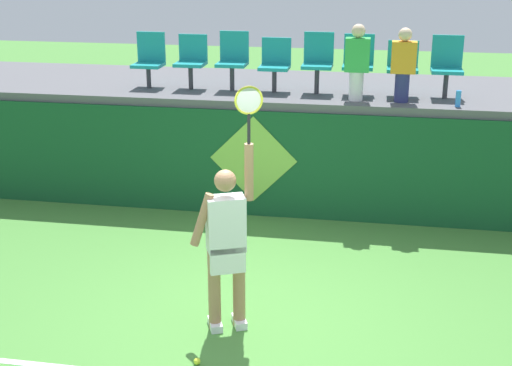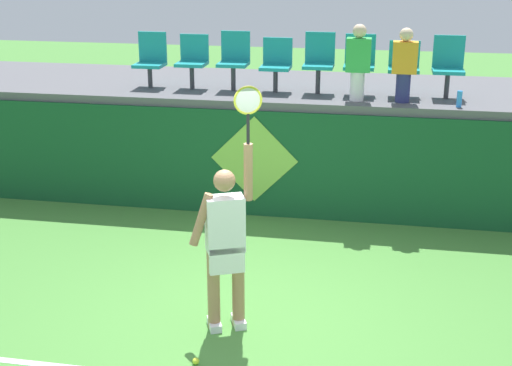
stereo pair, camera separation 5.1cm
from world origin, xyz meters
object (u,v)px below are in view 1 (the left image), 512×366
tennis_player (227,241)px  stadium_chair_3 (275,62)px  water_bottle (458,99)px  spectator_0 (403,64)px  stadium_chair_7 (447,64)px  stadium_chair_4 (318,60)px  stadium_chair_6 (402,65)px  stadium_chair_5 (358,61)px  spectator_1 (357,61)px  stadium_chair_1 (191,59)px  stadium_chair_2 (233,58)px  stadium_chair_0 (149,58)px  tennis_ball (197,361)px

tennis_player → stadium_chair_3: 4.20m
water_bottle → spectator_0: (-0.76, 0.19, 0.42)m
stadium_chair_3 → stadium_chair_7: size_ratio=0.90×
stadium_chair_4 → stadium_chair_7: stadium_chair_4 is taller
tennis_player → stadium_chair_6: tennis_player is taller
stadium_chair_4 → stadium_chair_5: stadium_chair_4 is taller
tennis_player → spectator_0: spectator_0 is taller
stadium_chair_3 → stadium_chair_6: bearing=-0.1°
stadium_chair_6 → spectator_1: 0.77m
stadium_chair_3 → stadium_chair_6: 1.86m
stadium_chair_1 → spectator_0: bearing=-7.6°
stadium_chair_4 → water_bottle: bearing=-17.3°
water_bottle → stadium_chair_5: size_ratio=0.26×
stadium_chair_2 → stadium_chair_0: bearing=179.9°
stadium_chair_2 → stadium_chair_6: bearing=-0.2°
tennis_player → stadium_chair_4: size_ratio=2.90×
tennis_player → stadium_chair_0: tennis_player is taller
stadium_chair_1 → stadium_chair_2: bearing=0.4°
tennis_player → stadium_chair_5: size_ratio=2.95×
tennis_player → spectator_0: 4.20m
stadium_chair_7 → spectator_0: spectator_0 is taller
stadium_chair_3 → spectator_0: 1.91m
water_bottle → stadium_chair_2: size_ratio=0.26×
tennis_player → stadium_chair_2: bearing=100.7°
stadium_chair_2 → stadium_chair_7: 3.12m
stadium_chair_4 → stadium_chair_1: bearing=-179.9°
stadium_chair_1 → stadium_chair_7: 3.77m
stadium_chair_3 → spectator_1: bearing=-19.4°
water_bottle → stadium_chair_6: size_ratio=0.28×
stadium_chair_4 → spectator_0: (1.23, -0.43, 0.04)m
stadium_chair_1 → stadium_chair_3: stadium_chair_1 is taller
tennis_ball → stadium_chair_5: size_ratio=0.08×
stadium_chair_0 → stadium_chair_5: stadium_chair_5 is taller
stadium_chair_6 → tennis_ball: bearing=-111.4°
stadium_chair_5 → spectator_1: spectator_1 is taller
tennis_ball → spectator_0: 5.24m
tennis_ball → stadium_chair_1: (-1.27, 4.79, 2.11)m
stadium_chair_0 → stadium_chair_5: 3.18m
stadium_chair_1 → stadium_chair_7: stadium_chair_7 is taller
tennis_player → spectator_0: size_ratio=2.48×
stadium_chair_4 → spectator_0: size_ratio=0.85×
stadium_chair_1 → stadium_chair_2: stadium_chair_2 is taller
stadium_chair_0 → stadium_chair_6: stadium_chair_0 is taller
tennis_player → stadium_chair_0: bearing=117.2°
stadium_chair_6 → spectator_1: bearing=-146.1°
stadium_chair_4 → stadium_chair_7: size_ratio=1.01×
spectator_1 → stadium_chair_4: bearing=143.5°
water_bottle → stadium_chair_1: size_ratio=0.28×
water_bottle → stadium_chair_7: (-0.14, 0.62, 0.37)m
stadium_chair_0 → stadium_chair_2: size_ratio=0.95×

